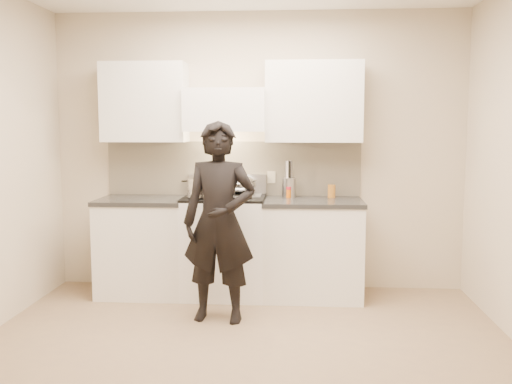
% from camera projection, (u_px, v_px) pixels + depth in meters
% --- Properties ---
extents(ground_plane, '(4.00, 4.00, 0.00)m').
position_uv_depth(ground_plane, '(243.00, 354.00, 4.02)').
color(ground_plane, '#8C7150').
extents(room_shell, '(4.04, 3.54, 2.70)m').
position_uv_depth(room_shell, '(239.00, 127.00, 4.21)').
color(room_shell, '#C6B696').
rests_on(room_shell, ground).
extents(stove, '(0.76, 0.65, 0.96)m').
position_uv_depth(stove, '(225.00, 245.00, 5.40)').
color(stove, white).
rests_on(stove, ground).
extents(counter_right, '(0.92, 0.67, 0.92)m').
position_uv_depth(counter_right, '(312.00, 248.00, 5.35)').
color(counter_right, white).
rests_on(counter_right, ground).
extents(counter_left, '(0.82, 0.67, 0.92)m').
position_uv_depth(counter_left, '(144.00, 246.00, 5.45)').
color(counter_left, white).
rests_on(counter_left, ground).
extents(wok, '(0.33, 0.41, 0.26)m').
position_uv_depth(wok, '(240.00, 184.00, 5.47)').
color(wok, silver).
rests_on(wok, stove).
extents(stock_pot, '(0.34, 0.32, 0.17)m').
position_uv_depth(stock_pot, '(201.00, 187.00, 5.20)').
color(stock_pot, silver).
rests_on(stock_pot, stove).
extents(utensil_crock, '(0.13, 0.13, 0.35)m').
position_uv_depth(utensil_crock, '(289.00, 186.00, 5.49)').
color(utensil_crock, '#A3A2A7').
rests_on(utensil_crock, counter_right).
extents(spice_jar, '(0.05, 0.05, 0.11)m').
position_uv_depth(spice_jar, '(289.00, 192.00, 5.44)').
color(spice_jar, '#D65D06').
rests_on(spice_jar, counter_right).
extents(oil_glass, '(0.07, 0.07, 0.13)m').
position_uv_depth(oil_glass, '(332.00, 191.00, 5.44)').
color(oil_glass, '#AE691F').
rests_on(oil_glass, counter_right).
extents(person, '(0.64, 0.46, 1.64)m').
position_uv_depth(person, '(219.00, 222.00, 4.65)').
color(person, black).
rests_on(person, ground).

